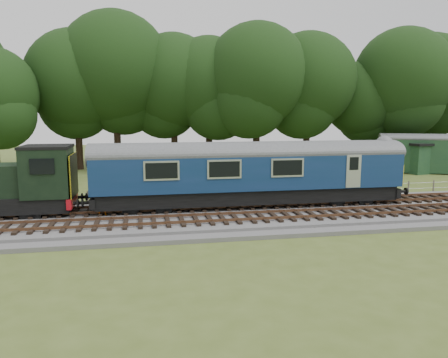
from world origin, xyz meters
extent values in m
plane|color=#475820|center=(0.00, 0.00, 0.00)|extent=(120.00, 120.00, 0.00)
cube|color=#4C4C4F|center=(0.00, 0.00, 0.17)|extent=(70.00, 7.00, 0.35)
cube|color=brown|center=(0.00, 0.68, 0.49)|extent=(66.50, 0.07, 0.14)
cube|color=brown|center=(0.00, 2.12, 0.49)|extent=(66.50, 0.07, 0.14)
cube|color=brown|center=(0.00, -2.32, 0.49)|extent=(66.50, 0.07, 0.14)
cube|color=brown|center=(0.00, -0.88, 0.49)|extent=(66.50, 0.07, 0.14)
cube|color=black|center=(3.59, 1.40, 1.06)|extent=(17.46, 2.52, 0.85)
cube|color=#0E2A4C|center=(3.59, 1.40, 2.48)|extent=(18.00, 2.80, 2.05)
cube|color=yellow|center=(12.61, 1.40, 2.11)|extent=(0.06, 2.74, 1.30)
cube|color=black|center=(9.59, 1.40, 0.86)|extent=(2.60, 2.00, 0.55)
cube|color=black|center=(-2.41, 1.40, 0.86)|extent=(2.60, 2.00, 0.55)
cube|color=black|center=(-7.61, 1.40, 2.66)|extent=(2.40, 2.55, 2.60)
cube|color=#B40D17|center=(-6.43, 1.40, 1.06)|extent=(0.25, 2.60, 0.55)
cube|color=yellow|center=(-6.29, 1.40, 2.46)|extent=(0.06, 2.55, 2.30)
imported|color=#DE5D0B|center=(-4.76, 0.46, 1.23)|extent=(0.75, 0.64, 1.75)
cube|color=#1B3C26|center=(24.08, 15.22, 1.36)|extent=(3.81, 3.81, 2.72)
cube|color=black|center=(24.08, 15.22, 2.82)|extent=(4.19, 4.19, 0.22)
camera|label=1|loc=(-2.58, -23.19, 5.80)|focal=35.00mm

